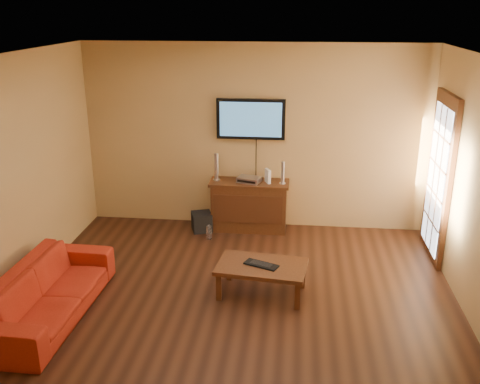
# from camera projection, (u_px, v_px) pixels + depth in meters

# --- Properties ---
(ground_plane) EXTENTS (5.00, 5.00, 0.00)m
(ground_plane) POSITION_uv_depth(u_px,v_px,m) (234.00, 310.00, 5.89)
(ground_plane) COLOR black
(ground_plane) RESTS_ON ground
(room_walls) EXTENTS (5.00, 5.00, 5.00)m
(room_walls) POSITION_uv_depth(u_px,v_px,m) (241.00, 147.00, 5.92)
(room_walls) COLOR tan
(room_walls) RESTS_ON ground
(french_door) EXTENTS (0.07, 1.02, 2.22)m
(french_door) POSITION_uv_depth(u_px,v_px,m) (439.00, 180.00, 6.88)
(french_door) COLOR #3E1E0E
(french_door) RESTS_ON ground
(media_console) EXTENTS (1.15, 0.44, 0.74)m
(media_console) POSITION_uv_depth(u_px,v_px,m) (249.00, 205.00, 7.90)
(media_console) COLOR #3E1E0E
(media_console) RESTS_ON ground
(television) EXTENTS (0.99, 0.08, 0.58)m
(television) POSITION_uv_depth(u_px,v_px,m) (251.00, 119.00, 7.65)
(television) COLOR black
(television) RESTS_ON ground
(coffee_table) EXTENTS (1.08, 0.72, 0.37)m
(coffee_table) POSITION_uv_depth(u_px,v_px,m) (262.00, 269.00, 6.12)
(coffee_table) COLOR #3E1E0E
(coffee_table) RESTS_ON ground
(sofa) EXTENTS (0.61, 1.95, 0.76)m
(sofa) POSITION_uv_depth(u_px,v_px,m) (47.00, 284.00, 5.67)
(sofa) COLOR #AC2613
(sofa) RESTS_ON ground
(speaker_left) EXTENTS (0.11, 0.11, 0.40)m
(speaker_left) POSITION_uv_depth(u_px,v_px,m) (216.00, 168.00, 7.78)
(speaker_left) COLOR silver
(speaker_left) RESTS_ON media_console
(speaker_right) EXTENTS (0.09, 0.09, 0.33)m
(speaker_right) POSITION_uv_depth(u_px,v_px,m) (283.00, 174.00, 7.65)
(speaker_right) COLOR silver
(speaker_right) RESTS_ON media_console
(av_receiver) EXTENTS (0.38, 0.31, 0.07)m
(av_receiver) POSITION_uv_depth(u_px,v_px,m) (249.00, 179.00, 7.76)
(av_receiver) COLOR silver
(av_receiver) RESTS_ON media_console
(game_console) EXTENTS (0.10, 0.15, 0.20)m
(game_console) POSITION_uv_depth(u_px,v_px,m) (268.00, 176.00, 7.70)
(game_console) COLOR white
(game_console) RESTS_ON media_console
(subwoofer) EXTENTS (0.36, 0.36, 0.28)m
(subwoofer) POSITION_uv_depth(u_px,v_px,m) (202.00, 222.00, 7.92)
(subwoofer) COLOR black
(subwoofer) RESTS_ON ground
(bottle) EXTENTS (0.08, 0.08, 0.22)m
(bottle) POSITION_uv_depth(u_px,v_px,m) (209.00, 232.00, 7.64)
(bottle) COLOR white
(bottle) RESTS_ON ground
(keyboard) EXTENTS (0.42, 0.29, 0.02)m
(keyboard) POSITION_uv_depth(u_px,v_px,m) (261.00, 264.00, 6.09)
(keyboard) COLOR black
(keyboard) RESTS_ON coffee_table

